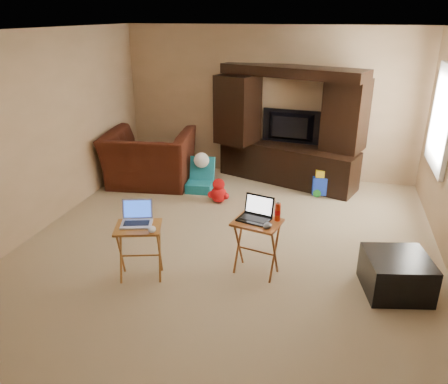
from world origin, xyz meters
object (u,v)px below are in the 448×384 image
(push_toy, at_px, (330,181))
(ottoman, at_px, (396,274))
(mouse_left, at_px, (152,229))
(mouse_right, at_px, (267,226))
(television, at_px, (290,127))
(recliner, at_px, (149,159))
(water_bottle, at_px, (278,212))
(laptop_left, at_px, (136,214))
(tray_table_right, at_px, (256,247))
(laptop_right, at_px, (254,210))
(entertainment_center, at_px, (289,127))
(plush_toy, at_px, (219,190))
(tray_table_left, at_px, (140,252))
(child_rocker, at_px, (199,175))

(push_toy, bearing_deg, ottoman, -82.21)
(mouse_left, bearing_deg, mouse_right, 17.66)
(television, height_order, recliner, television)
(push_toy, bearing_deg, water_bottle, -110.42)
(ottoman, distance_m, laptop_left, 2.74)
(tray_table_right, relative_size, laptop_right, 1.91)
(recliner, distance_m, tray_table_right, 3.14)
(recliner, bearing_deg, laptop_left, 103.89)
(entertainment_center, bearing_deg, plush_toy, -108.37)
(water_bottle, bearing_deg, mouse_right, -109.29)
(laptop_left, bearing_deg, recliner, 93.66)
(mouse_left, xyz_separation_m, mouse_right, (1.12, 0.36, 0.01))
(recliner, height_order, mouse_left, recliner)
(recliner, xyz_separation_m, mouse_left, (1.24, -2.69, 0.20))
(recliner, bearing_deg, tray_table_left, 104.23)
(entertainment_center, xyz_separation_m, laptop_left, (-1.16, -3.30, -0.22))
(push_toy, height_order, water_bottle, water_bottle)
(laptop_right, xyz_separation_m, water_bottle, (0.24, 0.06, -0.02))
(tray_table_right, distance_m, laptop_left, 1.33)
(entertainment_center, xyz_separation_m, mouse_right, (0.18, -3.04, -0.30))
(television, distance_m, plush_toy, 1.69)
(plush_toy, height_order, tray_table_left, tray_table_left)
(mouse_right, bearing_deg, tray_table_left, -167.67)
(child_rocker, bearing_deg, ottoman, -42.66)
(child_rocker, relative_size, mouse_right, 4.19)
(plush_toy, bearing_deg, laptop_right, -63.25)
(laptop_left, bearing_deg, entertainment_center, 52.71)
(laptop_left, relative_size, water_bottle, 1.66)
(entertainment_center, bearing_deg, mouse_left, -86.63)
(recliner, relative_size, plush_toy, 3.60)
(laptop_right, height_order, mouse_left, laptop_right)
(television, distance_m, laptop_left, 3.59)
(entertainment_center, bearing_deg, television, 108.87)
(plush_toy, bearing_deg, child_rocker, 139.52)
(laptop_left, xyz_separation_m, mouse_left, (0.22, -0.10, -0.09))
(laptop_right, bearing_deg, mouse_right, -26.23)
(plush_toy, height_order, mouse_left, mouse_left)
(laptop_left, height_order, mouse_left, laptop_left)
(recliner, relative_size, laptop_left, 4.25)
(television, bearing_deg, mouse_right, 98.39)
(entertainment_center, xyz_separation_m, recliner, (-2.18, -0.71, -0.51))
(plush_toy, distance_m, mouse_right, 2.21)
(tray_table_left, xyz_separation_m, laptop_right, (1.14, 0.43, 0.44))
(entertainment_center, bearing_deg, laptop_right, -71.01)
(ottoman, xyz_separation_m, tray_table_right, (-1.45, -0.03, 0.11))
(mouse_right, relative_size, water_bottle, 0.66)
(ottoman, bearing_deg, mouse_left, -168.26)
(recliner, height_order, child_rocker, recliner)
(plush_toy, distance_m, laptop_left, 2.23)
(television, relative_size, ottoman, 1.56)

